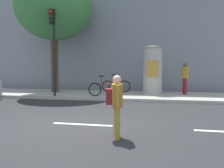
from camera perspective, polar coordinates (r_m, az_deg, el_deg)
ground_plane at (r=7.27m, az=-6.91°, el=-9.35°), size 80.00×80.00×0.00m
sidewalk_curb at (r=13.97m, az=2.47°, el=-2.64°), size 36.00×4.00×0.15m
lane_markings at (r=7.27m, az=-6.91°, el=-9.32°), size 25.80×0.16×0.01m
building_backdrop at (r=19.00m, az=5.07°, el=11.40°), size 36.00×5.00×8.31m
traffic_light at (r=13.30m, az=-13.56°, el=10.24°), size 0.24×0.45×4.49m
poster_column at (r=14.18m, az=9.48°, el=3.50°), size 1.18×1.18×2.82m
street_tree at (r=15.85m, az=-13.43°, el=16.93°), size 4.63×4.63×7.11m
pedestrian_in_red_top at (r=5.73m, az=0.90°, el=-4.06°), size 0.45×0.56×1.48m
pedestrian_with_backpack at (r=14.32m, az=16.61°, el=1.90°), size 0.38×0.57×1.79m
bicycle_leaning at (r=15.01m, az=0.94°, el=-0.41°), size 1.77×0.10×1.09m
bicycle_upright at (r=12.70m, az=-1.79°, el=-1.19°), size 1.77×0.19×1.09m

